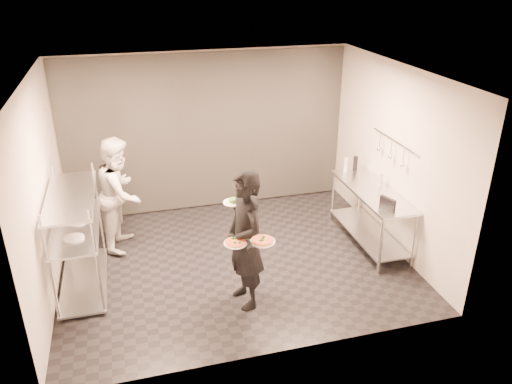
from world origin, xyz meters
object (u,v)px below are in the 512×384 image
object	(u,v)px
waiter	(245,241)
salad_plate	(233,201)
prep_counter	(371,207)
pass_rack	(77,236)
bottle_dark	(355,163)
bottle_green	(346,165)
pizza_plate_far	(263,241)
pos_monitor	(388,204)
pizza_plate_near	(236,242)
bottle_clear	(380,180)
chef	(120,193)

from	to	relation	value
waiter	salad_plate	bearing A→B (deg)	-172.32
prep_counter	salad_plate	distance (m)	2.56
pass_rack	bottle_dark	xyz separation A→B (m)	(4.42, 0.80, 0.27)
prep_counter	bottle_green	bearing A→B (deg)	96.08
pizza_plate_far	pos_monitor	xyz separation A→B (m)	(1.98, 0.54, -0.01)
pizza_plate_near	bottle_green	size ratio (longest dim) A/B	1.22
bottle_green	bottle_dark	size ratio (longest dim) A/B	0.95
salad_plate	bottle_dark	size ratio (longest dim) A/B	1.01
bottle_dark	pass_rack	bearing A→B (deg)	-169.70
pass_rack	pizza_plate_far	bearing A→B (deg)	-28.21
waiter	pizza_plate_far	world-z (taller)	waiter
prep_counter	pos_monitor	size ratio (longest dim) A/B	7.01
salad_plate	bottle_clear	xyz separation A→B (m)	(2.52, 0.82, -0.34)
pizza_plate_far	bottle_green	size ratio (longest dim) A/B	1.33
bottle_clear	chef	bearing A→B (deg)	167.60
pos_monitor	bottle_clear	bearing A→B (deg)	49.73
salad_plate	pos_monitor	distance (m)	2.25
prep_counter	chef	world-z (taller)	chef
waiter	pizza_plate_near	distance (m)	0.29
prep_counter	salad_plate	bearing A→B (deg)	-162.98
chef	bottle_dark	bearing A→B (deg)	-76.05
pizza_plate_near	bottle_dark	xyz separation A→B (m)	(2.51, 1.99, -0.00)
salad_plate	bottle_green	distance (m)	2.74
bottle_clear	pos_monitor	bearing A→B (deg)	-111.11
pos_monitor	chef	bearing A→B (deg)	136.59
pass_rack	salad_plate	world-z (taller)	pass_rack
pizza_plate_far	bottle_green	world-z (taller)	bottle_green
pizza_plate_near	pass_rack	bearing A→B (deg)	148.16
bottle_clear	bottle_dark	bearing A→B (deg)	97.36
pass_rack	salad_plate	size ratio (longest dim) A/B	6.41
pizza_plate_far	bottle_clear	bearing A→B (deg)	29.83
pizza_plate_near	pizza_plate_far	world-z (taller)	pizza_plate_near
chef	salad_plate	distance (m)	2.23
pizza_plate_near	pos_monitor	world-z (taller)	pos_monitor
pass_rack	chef	xyz separation A→B (m)	(0.60, 0.96, 0.12)
pass_rack	prep_counter	world-z (taller)	pass_rack
pizza_plate_near	bottle_clear	xyz separation A→B (m)	(2.60, 1.29, -0.02)
chef	pos_monitor	distance (m)	3.96
pass_rack	prep_counter	size ratio (longest dim) A/B	0.89
waiter	bottle_clear	xyz separation A→B (m)	(2.43, 1.08, 0.10)
prep_counter	waiter	bearing A→B (deg)	-156.52
waiter	pos_monitor	xyz separation A→B (m)	(2.14, 0.31, 0.09)
pass_rack	pos_monitor	bearing A→B (deg)	-8.96
salad_plate	pos_monitor	bearing A→B (deg)	1.34
bottle_clear	salad_plate	bearing A→B (deg)	-162.01
pizza_plate_near	bottle_green	world-z (taller)	bottle_green
bottle_clear	pizza_plate_far	bearing A→B (deg)	-150.17
pizza_plate_far	pass_rack	bearing A→B (deg)	151.79
pos_monitor	salad_plate	bearing A→B (deg)	162.18
bottle_clear	bottle_dark	world-z (taller)	bottle_dark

